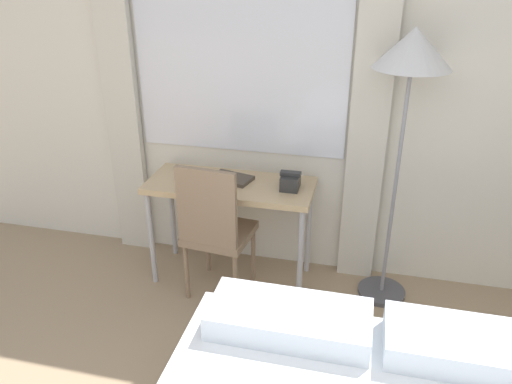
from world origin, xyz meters
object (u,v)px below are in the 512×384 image
desk_chair (215,226)px  standing_lamp (411,71)px  desk (230,193)px  book (231,178)px  telephone (290,181)px

desk_chair → standing_lamp: size_ratio=0.55×
desk → book: bearing=94.1°
desk → standing_lamp: size_ratio=0.63×
desk → desk_chair: desk_chair is taller
desk_chair → book: bearing=88.3°
desk → telephone: telephone is taller
desk_chair → standing_lamp: 1.47m
standing_lamp → book: bearing=179.3°
desk_chair → telephone: desk_chair is taller
desk_chair → book: 0.35m
telephone → book: 0.40m
standing_lamp → book: 1.28m
desk → desk_chair: 0.27m
desk_chair → book: (0.04, 0.28, 0.21)m
telephone → book: bearing=174.3°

